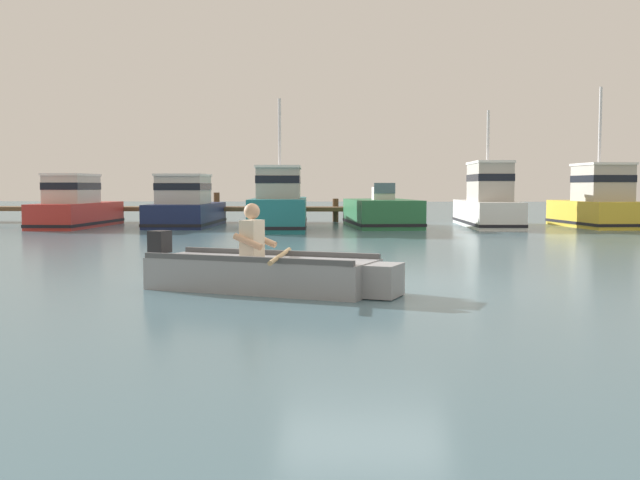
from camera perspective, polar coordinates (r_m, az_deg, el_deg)
name	(u,v)px	position (r m, az deg, el deg)	size (l,w,h in m)	color
ground_plane	(364,283)	(11.11, 3.35, -3.26)	(120.00, 120.00, 0.00)	slate
wooden_dock	(153,209)	(30.58, -12.52, 2.33)	(15.24, 1.64, 1.17)	brown
rowboat_with_person	(267,272)	(10.26, -4.06, -2.46)	(3.63, 2.30, 1.19)	gray
moored_boat_red	(76,207)	(27.70, -18.02, 2.38)	(1.69, 5.36, 1.86)	#B72D28
moored_boat_navy	(186,207)	(27.19, -10.14, 2.47)	(2.09, 5.17, 1.85)	#19234C
moored_boat_teal	(280,205)	(25.41, -3.06, 2.66)	(2.18, 6.90, 4.35)	#1E727A
moored_boat_green	(381,214)	(26.43, 4.67, 1.99)	(2.78, 4.98, 1.54)	#287042
moored_boat_white	(487,203)	(27.20, 12.57, 2.77)	(1.59, 6.15, 4.08)	white
moored_boat_yellow	(598,204)	(28.04, 20.36, 2.61)	(2.47, 4.75, 4.86)	gold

